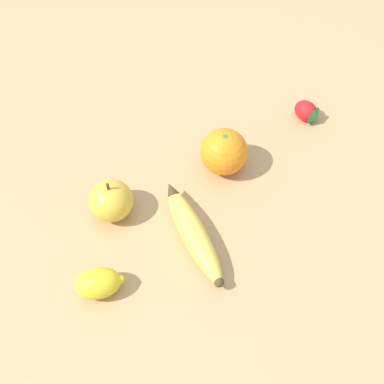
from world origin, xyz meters
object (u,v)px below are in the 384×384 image
at_px(orange, 224,152).
at_px(lemon, 98,283).
at_px(apple, 111,201).
at_px(banana, 193,233).
at_px(strawberry, 307,112).

xyz_separation_m(orange, lemon, (0.20, 0.23, -0.02)).
height_order(orange, apple, orange).
height_order(banana, lemon, lemon).
xyz_separation_m(banana, lemon, (0.14, 0.09, 0.00)).
height_order(strawberry, apple, apple).
bearing_deg(orange, strawberry, -145.37).
bearing_deg(banana, lemon, 97.80).
bearing_deg(strawberry, apple, -103.24).
xyz_separation_m(banana, strawberry, (-0.22, -0.26, -0.00)).
height_order(banana, strawberry, banana).
bearing_deg(orange, apple, 26.22).
bearing_deg(orange, lemon, 49.90).
distance_m(strawberry, apple, 0.40).
height_order(banana, orange, orange).
bearing_deg(apple, orange, -153.78).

